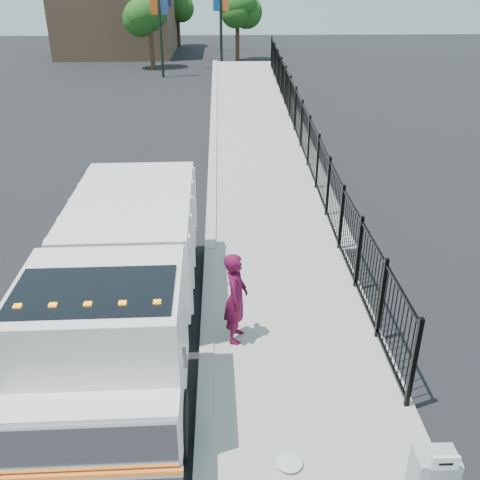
{
  "coord_description": "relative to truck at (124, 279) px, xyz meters",
  "views": [
    {
      "loc": [
        0.37,
        -8.99,
        6.97
      ],
      "look_at": [
        0.75,
        2.0,
        1.42
      ],
      "focal_mm": 40.0,
      "sensor_mm": 36.0,
      "label": 1
    }
  ],
  "objects": [
    {
      "name": "ground",
      "position": [
        1.6,
        -0.08,
        -1.58
      ],
      "size": [
        120.0,
        120.0,
        0.0
      ],
      "primitive_type": "plane",
      "color": "black",
      "rests_on": "ground"
    },
    {
      "name": "sidewalk",
      "position": [
        3.53,
        -2.08,
        -1.52
      ],
      "size": [
        3.55,
        12.0,
        0.12
      ],
      "primitive_type": "cube",
      "color": "#9E998E",
      "rests_on": "ground"
    },
    {
      "name": "curb",
      "position": [
        1.6,
        -2.08,
        -1.5
      ],
      "size": [
        0.3,
        12.0,
        0.16
      ],
      "primitive_type": "cube",
      "color": "#ADAAA3",
      "rests_on": "ground"
    },
    {
      "name": "ramp",
      "position": [
        3.73,
        15.92,
        -1.58
      ],
      "size": [
        3.95,
        24.06,
        3.19
      ],
      "primitive_type": "cube",
      "rotation": [
        0.06,
        0.0,
        0.0
      ],
      "color": "#9E998E",
      "rests_on": "ground"
    },
    {
      "name": "iron_fence",
      "position": [
        5.15,
        11.92,
        -0.68
      ],
      "size": [
        0.1,
        28.0,
        1.8
      ],
      "primitive_type": "cube",
      "color": "black",
      "rests_on": "ground"
    },
    {
      "name": "truck",
      "position": [
        0.0,
        0.0,
        0.0
      ],
      "size": [
        2.82,
        8.23,
        2.8
      ],
      "rotation": [
        0.0,
        0.0,
        0.02
      ],
      "color": "black",
      "rests_on": "ground"
    },
    {
      "name": "worker",
      "position": [
        2.2,
        -0.04,
        -0.47
      ],
      "size": [
        0.57,
        0.78,
        1.97
      ],
      "primitive_type": "imported",
      "rotation": [
        0.0,
        0.0,
        1.42
      ],
      "color": "#5A0A2C",
      "rests_on": "sidewalk"
    },
    {
      "name": "arrow_sign",
      "position": [
        4.7,
        -4.48,
        -0.1
      ],
      "size": [
        0.35,
        0.04,
        0.22
      ],
      "primitive_type": "cube",
      "color": "white",
      "rests_on": "utility_cabinet"
    },
    {
      "name": "debris",
      "position": [
        2.94,
        -3.28,
        -1.4
      ],
      "size": [
        0.43,
        0.43,
        0.11
      ],
      "primitive_type": "ellipsoid",
      "color": "silver",
      "rests_on": "sidewalk"
    },
    {
      "name": "light_pole_0",
      "position": [
        -1.94,
        31.31,
        2.79
      ],
      "size": [
        3.77,
        0.22,
        8.0
      ],
      "color": "black",
      "rests_on": "ground"
    },
    {
      "name": "light_pole_1",
      "position": [
        1.74,
        34.54,
        2.79
      ],
      "size": [
        3.78,
        0.22,
        8.0
      ],
      "color": "black",
      "rests_on": "ground"
    },
    {
      "name": "light_pole_2",
      "position": [
        -2.48,
        40.76,
        2.79
      ],
      "size": [
        3.77,
        0.22,
        8.0
      ],
      "color": "black",
      "rests_on": "ground"
    },
    {
      "name": "light_pole_3",
      "position": [
        1.69,
        45.63,
        2.79
      ],
      "size": [
        3.78,
        0.22,
        8.0
      ],
      "color": "black",
      "rests_on": "ground"
    },
    {
      "name": "tree_0",
      "position": [
        -3.39,
        35.01,
        2.38
      ],
      "size": [
        2.91,
        2.91,
        5.45
      ],
      "color": "#382314",
      "rests_on": "ground"
    },
    {
      "name": "tree_1",
      "position": [
        3.42,
        39.27,
        2.35
      ],
      "size": [
        2.42,
        2.42,
        5.21
      ],
      "color": "#382314",
      "rests_on": "ground"
    },
    {
      "name": "tree_2",
      "position": [
        -2.26,
        48.9,
        2.39
      ],
      "size": [
        3.07,
        3.07,
        5.53
      ],
      "color": "#382314",
      "rests_on": "ground"
    },
    {
      "name": "building",
      "position": [
        -7.4,
        43.92,
        2.42
      ],
      "size": [
        10.0,
        10.0,
        8.0
      ],
      "primitive_type": "cube",
      "color": "#8C664C",
      "rests_on": "ground"
    }
  ]
}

